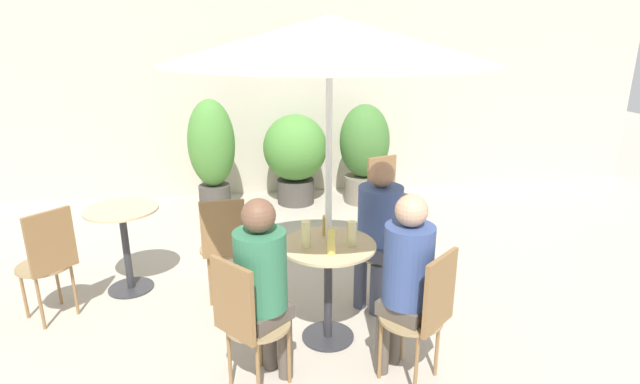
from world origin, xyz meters
The scene contains 21 objects.
ground_plane centered at (0.00, 0.00, 0.00)m, with size 20.00×20.00×0.00m, color #B2A899.
storefront_wall centered at (0.00, 3.54, 1.50)m, with size 10.00×0.06×3.00m.
cafe_table_near centered at (-0.07, -0.05, 0.55)m, with size 0.66×0.66×0.75m.
cafe_table_far centered at (-1.66, 0.92, 0.53)m, with size 0.60×0.60×0.75m.
bistro_chair_0 centered at (-0.66, -0.55, 0.54)m, with size 0.46×0.46×0.92m.
bistro_chair_1 centered at (0.43, -0.63, 0.54)m, with size 0.46×0.46×0.92m.
bistro_chair_2 centered at (0.51, 0.46, 0.54)m, with size 0.46×0.46×0.92m.
bistro_chair_3 centered at (0.80, 1.60, 0.54)m, with size 0.43×0.45×0.92m.
bistro_chair_4 centered at (-2.11, 0.49, 0.54)m, with size 0.46×0.46×0.92m.
bistro_chair_5 centered at (-0.82, 0.58, 0.54)m, with size 0.40×0.41×0.92m.
seated_person_0 centered at (-0.54, -0.46, 0.74)m, with size 0.40×0.40×1.24m.
seated_person_1 centered at (0.33, -0.52, 0.74)m, with size 0.39×0.39×1.24m.
seated_person_2 centered at (0.39, 0.36, 0.71)m, with size 0.45×0.44×1.21m.
beer_glass_0 centered at (-0.23, -0.07, 0.84)m, with size 0.06×0.06×0.19m.
beer_glass_1 centered at (-0.08, -0.21, 0.83)m, with size 0.06×0.06×0.17m.
beer_glass_2 centered at (0.08, -0.09, 0.84)m, with size 0.06×0.06×0.17m.
beer_glass_3 centered at (-0.06, 0.11, 0.82)m, with size 0.06×0.06×0.15m.
potted_plant_0 centered at (-1.04, 2.88, 0.77)m, with size 0.57×0.57×1.39m.
potted_plant_1 centered at (-0.01, 3.01, 0.67)m, with size 0.81×0.81×1.16m.
potted_plant_2 centered at (0.88, 2.93, 0.69)m, with size 0.64×0.64×1.28m.
umbrella centered at (-0.07, -0.05, 2.10)m, with size 2.06×2.06×2.25m.
Camera 1 is at (-0.59, -3.18, 2.15)m, focal length 28.00 mm.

